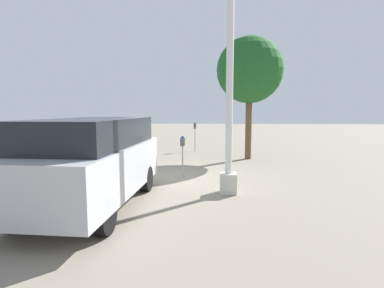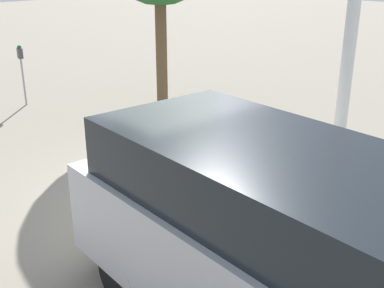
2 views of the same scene
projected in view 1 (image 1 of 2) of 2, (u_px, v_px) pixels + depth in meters
ground_plane at (169, 177)px, 10.21m from camera, size 80.00×80.00×0.00m
parking_meter_near at (183, 147)px, 10.09m from camera, size 0.22×0.15×1.40m
parking_meter_far at (195, 130)px, 16.57m from camera, size 0.22×0.15×1.58m
lamp_post at (229, 119)px, 7.97m from camera, size 0.44×0.44×5.55m
parked_van at (93, 159)px, 6.93m from camera, size 4.90×2.20×2.07m
car_distant at (110, 130)px, 23.56m from camera, size 4.56×2.13×1.28m
street_tree at (250, 71)px, 13.54m from camera, size 2.99×2.99×5.56m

